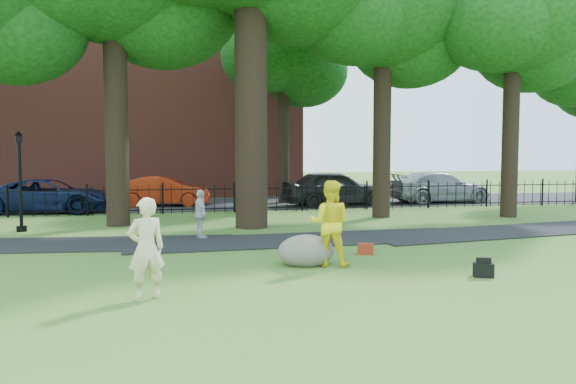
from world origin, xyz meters
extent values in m
plane|color=#356724|center=(0.00, 0.00, 0.00)|extent=(120.00, 120.00, 0.00)
cube|color=black|center=(1.00, 3.90, 0.00)|extent=(36.07, 3.85, 0.03)
cube|color=black|center=(0.00, 16.00, 0.00)|extent=(80.00, 7.00, 0.02)
cube|color=black|center=(0.00, 12.00, 1.02)|extent=(44.00, 0.04, 0.04)
cube|color=black|center=(0.00, 12.00, 0.18)|extent=(44.00, 0.04, 0.04)
cube|color=brown|center=(-4.00, 24.00, 6.00)|extent=(18.00, 8.00, 12.00)
cylinder|color=black|center=(0.00, 7.00, 5.25)|extent=(1.10, 1.10, 10.50)
ellipsoid|color=black|center=(-7.65, 8.25, 6.82)|extent=(4.80, 4.80, 4.08)
cylinder|color=black|center=(-4.50, 8.50, 4.55)|extent=(0.80, 0.80, 9.10)
ellipsoid|color=black|center=(-2.88, 9.40, 8.06)|extent=(5.76, 5.76, 4.90)
cylinder|color=black|center=(5.50, 9.00, 4.20)|extent=(0.70, 0.70, 8.40)
ellipsoid|color=black|center=(6.98, 9.82, 7.44)|extent=(5.28, 5.28, 4.49)
ellipsoid|color=black|center=(4.18, 8.34, 7.92)|extent=(4.95, 4.95, 4.21)
cylinder|color=black|center=(10.50, 8.00, 4.02)|extent=(0.64, 0.64, 8.05)
ellipsoid|color=black|center=(10.50, 8.00, 8.28)|extent=(6.20, 6.20, 5.27)
ellipsoid|color=black|center=(11.89, 8.78, 7.13)|extent=(4.96, 4.96, 4.22)
ellipsoid|color=black|center=(9.26, 7.38, 7.59)|extent=(4.65, 4.65, 3.95)
imported|color=beige|center=(-3.18, -1.95, 0.89)|extent=(0.75, 0.60, 1.79)
imported|color=yellow|center=(0.77, 0.18, 0.97)|extent=(1.15, 1.04, 1.93)
imported|color=silver|center=(-1.85, 4.79, 0.74)|extent=(0.56, 0.92, 1.47)
ellipsoid|color=slate|center=(0.26, 0.35, 0.38)|extent=(1.43, 1.16, 0.76)
cylinder|color=black|center=(-7.45, 7.60, 1.43)|extent=(0.11, 0.11, 2.87)
cylinder|color=black|center=(-7.45, 7.60, 0.09)|extent=(0.32, 0.32, 0.18)
cube|color=black|center=(-7.45, 7.60, 3.00)|extent=(0.24, 0.24, 0.27)
cone|color=black|center=(-7.45, 7.60, 3.18)|extent=(0.29, 0.29, 0.14)
cube|color=black|center=(3.53, -1.62, 0.15)|extent=(0.45, 0.36, 0.29)
cube|color=maroon|center=(2.05, 1.33, 0.14)|extent=(0.46, 0.38, 0.27)
imported|color=#9D230C|center=(-2.98, 15.50, 0.72)|extent=(4.54, 2.07, 1.45)
imported|color=#0B153B|center=(-7.74, 13.55, 0.72)|extent=(5.43, 3.02, 1.44)
imported|color=black|center=(5.06, 13.91, 0.86)|extent=(5.17, 2.37, 1.72)
imported|color=gray|center=(10.82, 14.47, 0.78)|extent=(5.56, 2.63, 1.57)
camera|label=1|loc=(-2.80, -11.91, 2.55)|focal=35.00mm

